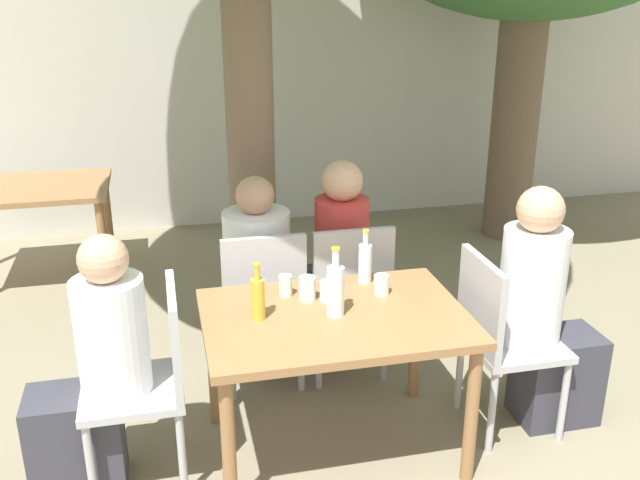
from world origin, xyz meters
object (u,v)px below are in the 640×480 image
at_px(patio_chair_0, 151,374).
at_px(person_seated_3, 337,270).
at_px(water_bottle_2, 365,262).
at_px(drinking_glass_1, 327,291).
at_px(oil_cruet_0, 258,297).
at_px(dining_table_back, 36,199).
at_px(person_seated_0, 94,381).
at_px(patio_chair_1, 499,333).
at_px(dining_table_front, 335,332).
at_px(drinking_glass_3, 381,285).
at_px(person_seated_2, 256,282).
at_px(patio_chair_2, 262,299).
at_px(patio_chair_3, 348,290).
at_px(person_seated_1, 544,322).
at_px(drinking_glass_0, 307,288).
at_px(drinking_glass_2, 286,285).
at_px(water_bottle_1, 336,289).

distance_m(patio_chair_0, person_seated_3, 1.39).
height_order(water_bottle_2, drinking_glass_1, water_bottle_2).
bearing_deg(oil_cruet_0, dining_table_back, 117.39).
relative_size(dining_table_back, person_seated_0, 0.87).
bearing_deg(patio_chair_1, dining_table_front, 90.00).
xyz_separation_m(patio_chair_1, drinking_glass_3, (-0.56, 0.16, 0.24)).
xyz_separation_m(dining_table_front, drinking_glass_1, (-0.00, 0.15, 0.14)).
distance_m(dining_table_back, person_seated_2, 2.13).
xyz_separation_m(patio_chair_2, drinking_glass_3, (0.51, -0.49, 0.24)).
relative_size(patio_chair_0, person_seated_0, 0.78).
bearing_deg(patio_chair_3, drinking_glass_3, 93.71).
height_order(dining_table_front, patio_chair_0, patio_chair_0).
distance_m(person_seated_1, drinking_glass_0, 1.19).
relative_size(dining_table_front, person_seated_3, 0.97).
bearing_deg(dining_table_front, drinking_glass_1, 91.05).
relative_size(person_seated_1, water_bottle_2, 4.55).
bearing_deg(person_seated_1, person_seated_3, 42.98).
bearing_deg(drinking_glass_2, patio_chair_3, 43.53).
xyz_separation_m(person_seated_2, drinking_glass_1, (0.24, -0.74, 0.25)).
height_order(dining_table_front, dining_table_back, same).
xyz_separation_m(oil_cruet_0, water_bottle_1, (0.35, -0.04, 0.02)).
bearing_deg(patio_chair_1, person_seated_1, -90.00).
bearing_deg(drinking_glass_0, drinking_glass_1, -22.57).
bearing_deg(person_seated_0, drinking_glass_1, 97.88).
bearing_deg(patio_chair_0, drinking_glass_1, 100.14).
bearing_deg(person_seated_1, dining_table_back, 47.06).
bearing_deg(person_seated_3, person_seated_2, 0.17).
bearing_deg(drinking_glass_2, patio_chair_2, 98.42).
relative_size(person_seated_2, water_bottle_2, 4.23).
bearing_deg(person_seated_1, drinking_glass_2, 78.63).
relative_size(dining_table_front, patio_chair_2, 1.29).
bearing_deg(person_seated_3, drinking_glass_0, 65.06).
bearing_deg(patio_chair_3, dining_table_back, -44.87).
bearing_deg(water_bottle_1, person_seated_2, 105.15).
xyz_separation_m(drinking_glass_0, drinking_glass_2, (-0.09, 0.07, -0.01)).
relative_size(person_seated_0, drinking_glass_3, 12.39).
height_order(person_seated_1, person_seated_2, person_seated_1).
xyz_separation_m(patio_chair_1, drinking_glass_2, (-1.01, 0.25, 0.25)).
relative_size(oil_cruet_0, drinking_glass_0, 2.37).
bearing_deg(person_seated_1, drinking_glass_3, 78.54).
height_order(dining_table_front, person_seated_2, person_seated_2).
relative_size(oil_cruet_0, water_bottle_1, 0.82).
xyz_separation_m(person_seated_2, drinking_glass_3, (0.51, -0.73, 0.25)).
relative_size(patio_chair_0, person_seated_2, 0.79).
relative_size(patio_chair_1, person_seated_0, 0.78).
height_order(oil_cruet_0, drinking_glass_1, oil_cruet_0).
bearing_deg(person_seated_0, person_seated_2, 136.73).
distance_m(patio_chair_0, patio_chair_3, 1.25).
distance_m(person_seated_0, water_bottle_1, 1.13).
bearing_deg(patio_chair_2, drinking_glass_3, 136.28).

